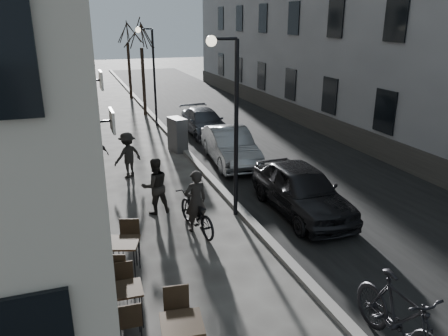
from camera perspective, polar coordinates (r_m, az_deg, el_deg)
road at (r=23.15m, az=1.62°, el=5.22°), size 7.30×60.00×0.00m
kerb at (r=22.13m, az=-7.27°, el=4.59°), size 0.25×60.00×0.12m
streetlamp_near at (r=11.95m, az=0.85°, el=7.69°), size 0.90×0.28×5.09m
streetlamp_far at (r=23.46m, az=-9.58°, el=12.99°), size 0.90×0.28×5.09m
tree_near at (r=26.33m, az=-10.82°, el=16.83°), size 2.40×2.40×5.70m
tree_far at (r=32.27m, az=-12.58°, el=17.05°), size 2.40×2.40×5.70m
bistro_set_b at (r=8.77m, az=-12.57°, el=-16.66°), size 0.63×1.50×0.88m
bistro_set_c at (r=10.12m, az=-12.99°, el=-11.03°), size 0.98×1.76×1.01m
utility_cabinet at (r=19.09m, az=-6.09°, el=4.38°), size 0.73×1.06×1.45m
bicycle at (r=11.88m, az=-3.67°, el=-5.81°), size 1.02×2.09×1.05m
cyclist_rider at (r=11.74m, az=-3.70°, el=-4.33°), size 0.69×0.51×1.72m
pedestrian_near at (r=12.94m, az=-8.98°, el=-2.34°), size 0.90×0.74×1.70m
pedestrian_mid at (r=16.08m, az=-12.46°, el=1.66°), size 1.25×1.04×1.68m
pedestrian_far at (r=16.39m, az=-16.37°, el=1.53°), size 1.01×0.63×1.60m
car_near at (r=13.04m, az=10.10°, el=-2.78°), size 1.76×4.30×1.46m
car_mid at (r=17.32m, az=0.81°, el=2.89°), size 1.81×4.36×1.40m
car_far at (r=21.81m, az=-2.61°, el=6.00°), size 1.77×4.24×1.22m
moped at (r=8.36m, az=22.01°, el=-17.71°), size 0.67×2.30×1.38m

